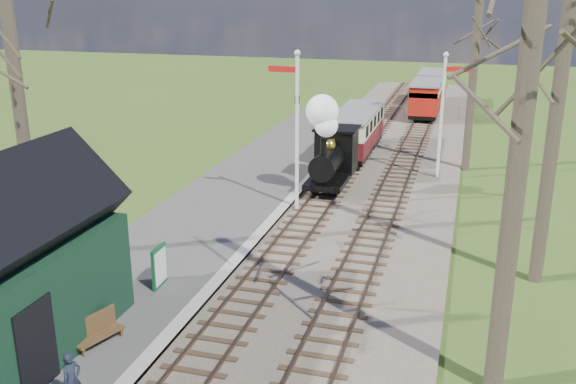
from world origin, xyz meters
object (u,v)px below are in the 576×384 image
Objects in this scene: coach at (356,130)px; person at (72,379)px; semaphore_near at (295,120)px; red_carriage_a at (426,98)px; locomotive at (331,147)px; bench at (96,330)px; sign_board at (159,266)px; red_carriage_b at (432,86)px; station_shed at (2,273)px; semaphore_far at (444,107)px.

person is at bearing -94.62° from coach.
red_carriage_a is at bearing 80.44° from semaphore_near.
bench is (-2.66, -13.93, -1.39)m from locomotive.
sign_board reaches higher than person.
semaphore_near is 25.82m from red_carriage_b.
coach is at bearing 13.32° from person.
station_shed is at bearing -100.42° from red_carriage_b.
red_carriage_b is at bearing 90.00° from red_carriage_a.
sign_board is at bearing -103.37° from semaphore_near.
red_carriage_a is 31.50m from bench.
coach is (0.01, 6.06, -0.52)m from locomotive.
station_shed reaches higher than red_carriage_b.
semaphore_near reaches higher than sign_board.
red_carriage_b reaches higher than bench.
semaphore_near is (3.53, 12.00, 1.35)m from station_shed.
red_carriage_a is (-1.77, 14.00, -1.96)m from semaphore_far.
locomotive is 16.31m from person.
red_carriage_a is at bearing 77.84° from station_shed.
locomotive is 3.48× the size of sign_board.
red_carriage_a and red_carriage_b have the same top height.
person is (-4.40, -38.79, -0.59)m from red_carriage_b.
red_carriage_a is (2.60, 11.06, -0.04)m from coach.
red_carriage_b is 39.04m from person.
person is (0.83, -5.49, -0.00)m from sign_board.
semaphore_near is at bearing 13.52° from person.
red_carriage_a reaches higher than person.
locomotive is 14.25m from bench.
semaphore_far is 5.61m from coach.
semaphore_near is at bearing 76.63° from sign_board.
station_shed is 5.24× the size of sign_board.
person is at bearing -68.58° from bench.
station_shed is 3.17m from person.
red_carriage_a reaches higher than sign_board.
person is at bearing -27.16° from station_shed.
semaphore_near is 4.60× the size of bench.
sign_board is 0.89× the size of bench.
station_shed is 2.55m from bench.
semaphore_far reaches higher than coach.
semaphore_near is at bearing -104.70° from locomotive.
sign_board is 5.55m from person.
red_carriage_a is 3.89× the size of sign_board.
bench is at bearing -98.22° from red_carriage_b.
station_shed is at bearing -115.72° from semaphore_far.
locomotive is at bearing 11.64° from person.
locomotive is at bearing 79.17° from bench.
locomotive is at bearing -96.59° from red_carriage_b.
semaphore_near is at bearing -130.60° from semaphore_far.
bench is at bearing -99.65° from red_carriage_a.
coach is 16.96m from sign_board.
red_carriage_a is 3.92× the size of person.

